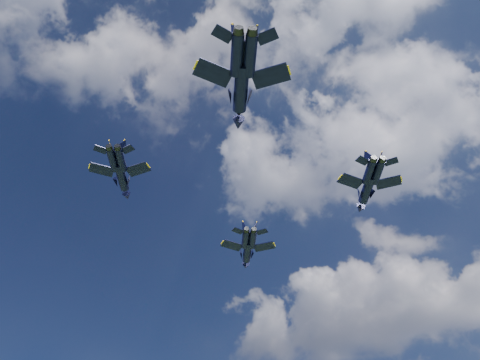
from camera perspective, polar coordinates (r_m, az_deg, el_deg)
name	(u,v)px	position (r m, az deg, el deg)	size (l,w,h in m)	color
jet_lead	(247,252)	(100.86, 0.88, -8.82)	(10.98, 14.64, 3.57)	black
jet_left	(122,178)	(83.88, -14.16, 0.20)	(10.09, 13.78, 3.30)	black
jet_right	(366,191)	(87.75, 15.14, -1.27)	(11.06, 14.83, 3.60)	black
jet_slot	(241,91)	(69.42, 0.09, 10.77)	(13.29, 17.72, 4.33)	black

